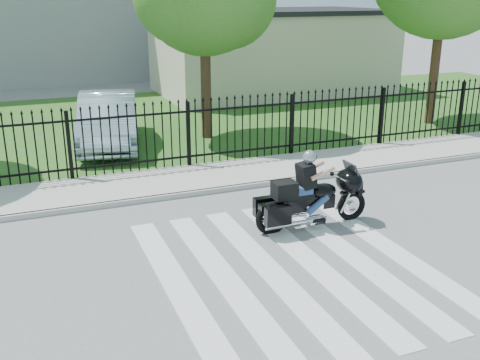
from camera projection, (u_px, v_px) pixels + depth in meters
name	position (u px, v px, depth m)	size (l,w,h in m)	color
ground	(292.00, 267.00, 9.63)	(120.00, 120.00, 0.00)	slate
crosswalk	(292.00, 267.00, 9.62)	(5.00, 5.50, 0.01)	silver
sidewalk	(201.00, 178.00, 14.00)	(40.00, 2.00, 0.12)	#ADAAA3
curb	(214.00, 190.00, 13.12)	(40.00, 0.12, 0.12)	#ADAAA3
grass_strip	(141.00, 122.00, 20.17)	(40.00, 12.00, 0.02)	#26561D
iron_fence	(188.00, 136.00, 14.61)	(26.00, 0.04, 1.80)	black
building_low	(271.00, 54.00, 25.59)	(10.00, 6.00, 3.50)	beige
building_low_roof	(272.00, 12.00, 25.00)	(10.20, 6.20, 0.20)	black
motorcycle_rider	(310.00, 195.00, 11.07)	(2.46, 0.72, 1.63)	black
parked_car	(108.00, 120.00, 16.85)	(1.67, 4.78, 1.57)	#ABC4D8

